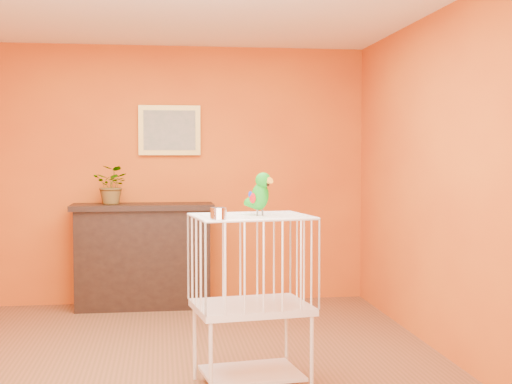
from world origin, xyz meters
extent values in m
plane|color=brown|center=(0.00, 0.00, 0.00)|extent=(4.50, 4.50, 0.00)
plane|color=#D45E13|center=(0.00, 2.25, 1.30)|extent=(4.00, 0.00, 4.00)
plane|color=#D45E13|center=(0.00, -2.25, 1.30)|extent=(4.00, 0.00, 4.00)
plane|color=#D45E13|center=(2.00, 0.00, 1.30)|extent=(0.00, 4.50, 4.50)
cube|color=black|center=(-0.27, 2.01, 0.48)|extent=(1.29, 0.43, 0.97)
cube|color=black|center=(-0.27, 2.01, 1.00)|extent=(1.38, 0.50, 0.05)
cube|color=black|center=(-0.27, 1.82, 0.48)|extent=(0.90, 0.02, 0.48)
cube|color=maroon|center=(-0.54, 1.96, 0.38)|extent=(0.05, 0.19, 0.30)
cube|color=#314120|center=(-0.45, 1.96, 0.38)|extent=(0.05, 0.19, 0.30)
cube|color=maroon|center=(-0.35, 1.96, 0.38)|extent=(0.05, 0.19, 0.30)
cube|color=#314120|center=(-0.25, 1.96, 0.38)|extent=(0.05, 0.19, 0.30)
cube|color=maroon|center=(-0.14, 1.96, 0.38)|extent=(0.05, 0.19, 0.30)
imported|color=#26722D|center=(-0.56, 2.03, 1.17)|extent=(0.46, 0.48, 0.29)
cube|color=gold|center=(0.00, 2.22, 1.75)|extent=(0.62, 0.03, 0.50)
cube|color=gray|center=(0.00, 2.21, 1.75)|extent=(0.52, 0.01, 0.40)
cube|color=silver|center=(0.48, -0.51, 0.09)|extent=(0.67, 0.56, 0.02)
cube|color=silver|center=(0.48, -0.51, 0.52)|extent=(0.79, 0.65, 0.04)
cube|color=silver|center=(0.48, -0.51, 1.11)|extent=(0.79, 0.65, 0.01)
cylinder|color=silver|center=(0.20, -0.81, 0.25)|extent=(0.03, 0.03, 0.50)
cylinder|color=silver|center=(0.84, -0.71, 0.25)|extent=(0.03, 0.03, 0.50)
cylinder|color=silver|center=(0.13, -0.31, 0.25)|extent=(0.03, 0.03, 0.50)
cylinder|color=silver|center=(0.77, -0.22, 0.25)|extent=(0.03, 0.03, 0.50)
cylinder|color=silver|center=(0.25, -0.78, 1.15)|extent=(0.10, 0.10, 0.07)
cylinder|color=#59544C|center=(0.53, -0.49, 1.13)|extent=(0.01, 0.01, 0.04)
cylinder|color=#59544C|center=(0.56, -0.46, 1.13)|extent=(0.01, 0.01, 0.04)
ellipsoid|color=#0A9514|center=(0.54, -0.47, 1.23)|extent=(0.17, 0.19, 0.20)
ellipsoid|color=#0A9514|center=(0.56, -0.50, 1.34)|extent=(0.14, 0.14, 0.10)
cone|color=orange|center=(0.59, -0.54, 1.33)|extent=(0.07, 0.08, 0.06)
cone|color=black|center=(0.58, -0.53, 1.31)|extent=(0.03, 0.03, 0.03)
sphere|color=black|center=(0.54, -0.53, 1.35)|extent=(0.01, 0.01, 0.01)
sphere|color=black|center=(0.60, -0.50, 1.35)|extent=(0.01, 0.01, 0.01)
ellipsoid|color=#A50C0C|center=(0.49, -0.50, 1.23)|extent=(0.05, 0.06, 0.07)
ellipsoid|color=navy|center=(0.59, -0.44, 1.23)|extent=(0.05, 0.06, 0.07)
cone|color=#0A9514|center=(0.51, -0.42, 1.17)|extent=(0.13, 0.15, 0.11)
camera|label=1|loc=(-0.09, -5.03, 1.50)|focal=50.00mm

